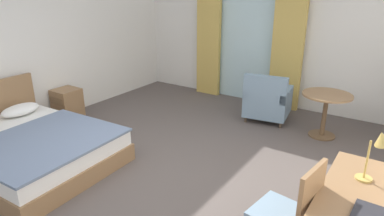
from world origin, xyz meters
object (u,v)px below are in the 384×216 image
(bed, at_px, (27,147))
(desk_lamp, at_px, (380,143))
(writing_desk, at_px, (358,211))
(desk_chair, at_px, (293,210))
(round_cafe_table, at_px, (326,105))
(nightstand, at_px, (67,104))
(closed_book, at_px, (369,215))
(armchair_by_window, at_px, (267,101))

(bed, xyz_separation_m, desk_lamp, (3.98, 0.74, 0.83))
(writing_desk, distance_m, desk_lamp, 0.58)
(desk_chair, relative_size, round_cafe_table, 1.32)
(nightstand, xyz_separation_m, desk_lamp, (4.90, -0.60, 0.81))
(desk_chair, xyz_separation_m, round_cafe_table, (-0.41, 2.86, -0.01))
(nightstand, distance_m, round_cafe_table, 4.38)
(bed, distance_m, nightstand, 1.63)
(nightstand, xyz_separation_m, round_cafe_table, (4.00, 1.76, 0.25))
(bed, relative_size, writing_desk, 1.44)
(nightstand, relative_size, round_cafe_table, 0.73)
(desk_lamp, height_order, closed_book, desk_lamp)
(bed, height_order, round_cafe_table, bed)
(bed, distance_m, round_cafe_table, 4.38)
(armchair_by_window, bearing_deg, round_cafe_table, -8.54)
(desk_chair, distance_m, round_cafe_table, 2.89)
(desk_lamp, bearing_deg, writing_desk, -95.87)
(desk_lamp, height_order, armchair_by_window, desk_lamp)
(round_cafe_table, bearing_deg, writing_desk, -72.60)
(nightstand, height_order, round_cafe_table, round_cafe_table)
(nightstand, xyz_separation_m, closed_book, (4.95, -1.14, 0.48))
(writing_desk, xyz_separation_m, round_cafe_table, (-0.86, 2.75, -0.12))
(armchair_by_window, bearing_deg, nightstand, -147.49)
(closed_book, bearing_deg, bed, -174.65)
(nightstand, distance_m, desk_chair, 4.55)
(bed, height_order, desk_lamp, desk_lamp)
(closed_book, bearing_deg, round_cafe_table, 110.46)
(writing_desk, distance_m, desk_chair, 0.48)
(writing_desk, height_order, desk_lamp, desk_lamp)
(bed, relative_size, armchair_by_window, 2.60)
(desk_lamp, bearing_deg, desk_chair, -134.79)
(bed, height_order, armchair_by_window, bed)
(nightstand, height_order, armchair_by_window, armchair_by_window)
(desk_chair, bearing_deg, round_cafe_table, 98.12)
(closed_book, xyz_separation_m, round_cafe_table, (-0.95, 2.90, -0.22))
(bed, bearing_deg, round_cafe_table, 45.23)
(desk_lamp, bearing_deg, bed, -169.41)
(desk_chair, distance_m, desk_lamp, 0.89)
(closed_book, bearing_deg, armchair_by_window, 124.98)
(writing_desk, xyz_separation_m, closed_book, (0.08, -0.15, 0.10))
(desk_chair, height_order, closed_book, desk_chair)
(writing_desk, bearing_deg, armchair_by_window, 122.74)
(closed_book, bearing_deg, nightstand, 169.43)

